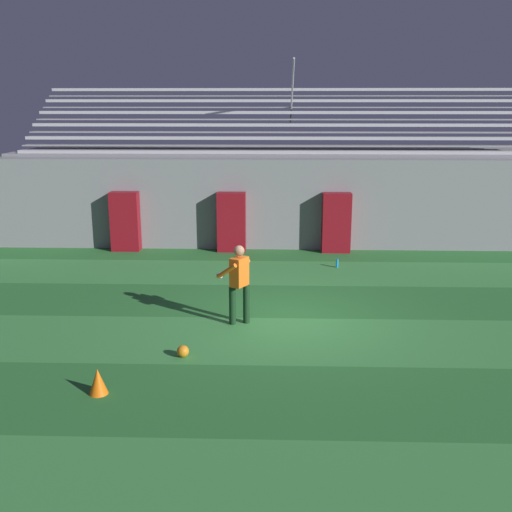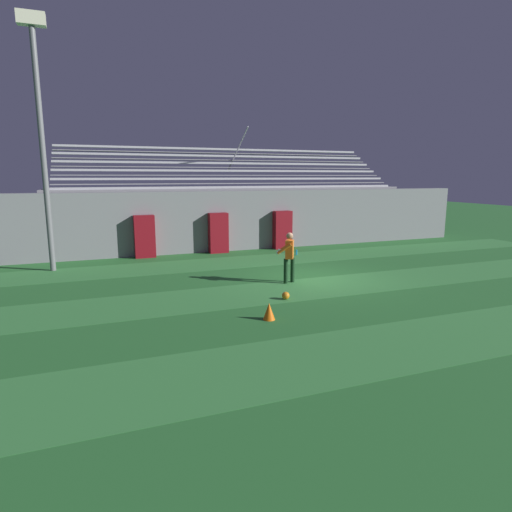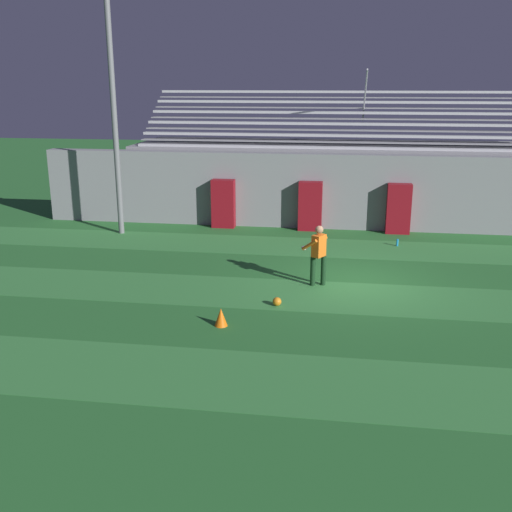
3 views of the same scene
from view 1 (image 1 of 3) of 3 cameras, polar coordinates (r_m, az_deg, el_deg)
ground_plane at (r=12.89m, az=2.98°, el=-5.91°), size 80.00×80.00×0.00m
turf_stripe_near at (r=7.55m, az=3.91°, el=-21.82°), size 28.00×2.39×0.01m
turf_stripe_mid at (r=11.75m, az=3.09°, el=-7.95°), size 28.00×2.39×0.01m
turf_stripe_far at (r=16.27m, az=2.74°, el=-1.57°), size 28.00×2.39×0.01m
back_wall at (r=18.84m, az=2.65°, el=4.98°), size 24.00×0.60×2.80m
padding_pillar_gate_left at (r=18.43m, az=-2.35°, el=3.24°), size 0.87×0.44×1.83m
padding_pillar_gate_right at (r=18.48m, az=7.66°, el=3.15°), size 0.87×0.44×1.83m
padding_pillar_far_left at (r=18.95m, az=-12.35°, el=3.23°), size 0.87×0.44×1.83m
bleacher_stand at (r=21.49m, az=2.56°, el=6.43°), size 18.00×4.75×5.83m
goalkeeper at (r=12.27m, az=-1.67°, el=-2.24°), size 0.71×0.73×1.67m
soccer_ball at (r=11.02m, az=-6.98°, el=-8.99°), size 0.22×0.22×0.22m
traffic_cone at (r=9.93m, az=-14.81°, el=-11.47°), size 0.30×0.30×0.42m
water_bottle at (r=16.87m, az=7.74°, el=-0.70°), size 0.07×0.07×0.24m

